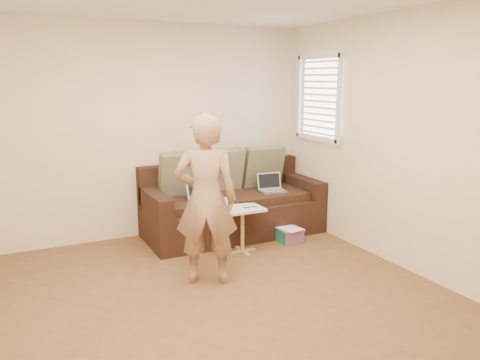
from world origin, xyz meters
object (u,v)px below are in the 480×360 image
Objects in this scene: laptop_silver at (273,192)px; side_table at (242,230)px; laptop_white at (204,201)px; person at (206,200)px; drinking_glass at (225,203)px; striped_box at (289,235)px; sofa at (233,201)px.

laptop_silver is 0.91m from side_table.
person is (-0.41, -1.06, 0.30)m from laptop_white.
person is at bearing -135.23° from laptop_white.
drinking_glass is 0.96m from striped_box.
person is at bearing -139.47° from side_table.
side_table is at bearing -27.31° from drinking_glass.
laptop_white reaches higher than drinking_glass.
laptop_white reaches higher than side_table.
striped_box is (0.66, 0.05, -0.17)m from side_table.
laptop_white is 1.10m from striped_box.
side_table is (-0.18, -0.62, -0.17)m from sofa.
side_table is 0.37m from drinking_glass.
striped_box is (1.33, 0.63, -0.73)m from person.
laptop_white is at bearing 154.89° from striped_box.
person is at bearing -154.81° from striped_box.
person is (-0.86, -1.20, 0.39)m from sofa.
drinking_glass is (-0.87, -0.42, 0.05)m from laptop_silver.
side_table is (0.67, 0.58, -0.56)m from person.
striped_box is at bearing -87.63° from laptop_silver.
person is 13.63× the size of drinking_glass.
sofa is 18.33× the size of drinking_glass.
drinking_glass is 0.43× the size of striped_box.
side_table is 0.68m from striped_box.
striped_box is at bearing -129.58° from person.
laptop_silver is 1.78m from person.
laptop_silver is at bearing 25.97° from drinking_glass.
drinking_glass reaches higher than side_table.
side_table is at bearing -175.65° from striped_box.
side_table is (-0.70, -0.51, -0.26)m from laptop_silver.
side_table is at bearing -136.23° from laptop_silver.
side_table is (0.26, -0.48, -0.26)m from laptop_white.
drinking_glass is at bearing 152.69° from side_table.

